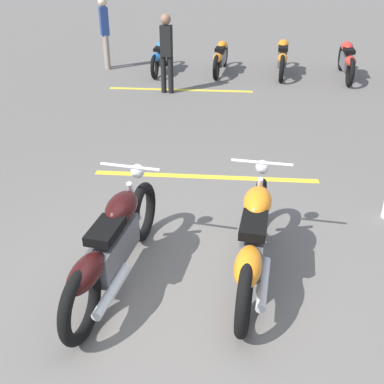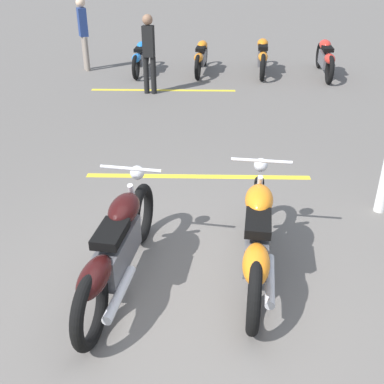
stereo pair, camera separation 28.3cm
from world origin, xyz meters
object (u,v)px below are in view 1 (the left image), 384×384
motorcycle_row_far_left (347,60)px  bystander_near_row (166,50)px  motorcycle_row_right (160,56)px  motorcycle_bright_foreground (254,239)px  bystander_secondary (105,29)px  motorcycle_row_left (282,57)px  motorcycle_dark_foreground (113,245)px  motorcycle_row_center (220,57)px

motorcycle_row_far_left → bystander_near_row: bystander_near_row is taller
motorcycle_row_right → bystander_near_row: size_ratio=1.17×
motorcycle_bright_foreground → bystander_secondary: size_ratio=1.29×
motorcycle_row_left → motorcycle_dark_foreground: bearing=169.5°
bystander_near_row → bystander_secondary: size_ratio=0.95×
motorcycle_dark_foreground → motorcycle_row_far_left: 8.76m
motorcycle_dark_foreground → motorcycle_row_center: motorcycle_dark_foreground is taller
motorcycle_bright_foreground → bystander_secondary: 8.91m
motorcycle_row_far_left → bystander_secondary: bystander_secondary is taller
motorcycle_row_center → bystander_secondary: bystander_secondary is taller
bystander_near_row → bystander_secondary: 2.68m
motorcycle_row_center → motorcycle_row_left: bearing=-83.7°
motorcycle_row_left → bystander_near_row: 3.14m
motorcycle_row_left → motorcycle_row_center: 1.50m
motorcycle_dark_foreground → motorcycle_row_left: (8.18, -2.04, -0.03)m
motorcycle_dark_foreground → bystander_secondary: (8.34, 2.36, 0.50)m
motorcycle_dark_foreground → motorcycle_row_far_left: size_ratio=1.03×
motorcycle_dark_foreground → motorcycle_row_far_left: motorcycle_dark_foreground is taller
motorcycle_bright_foreground → bystander_near_row: (6.16, 1.83, 0.45)m
motorcycle_bright_foreground → motorcycle_dark_foreground: size_ratio=1.00×
motorcycle_row_far_left → motorcycle_row_right: 4.49m
motorcycle_bright_foreground → motorcycle_row_far_left: bearing=-10.5°
motorcycle_bright_foreground → motorcycle_row_center: bearing=11.1°
motorcycle_row_center → bystander_secondary: (0.18, 2.91, 0.56)m
bystander_secondary → motorcycle_row_center: bearing=-29.6°
motorcycle_row_right → bystander_secondary: bearing=83.1°
motorcycle_dark_foreground → motorcycle_row_center: size_ratio=1.13×
motorcycle_row_center → motorcycle_row_right: (-0.06, 1.49, -0.01)m
motorcycle_row_center → motorcycle_row_right: motorcycle_row_center is taller
motorcycle_row_far_left → motorcycle_row_center: (0.14, 2.99, -0.04)m
motorcycle_row_left → motorcycle_row_right: size_ratio=1.10×
motorcycle_row_center → motorcycle_row_right: 1.49m
motorcycle_row_far_left → bystander_secondary: bearing=89.2°
motorcycle_row_center → bystander_secondary: size_ratio=1.13×
motorcycle_bright_foreground → motorcycle_row_right: motorcycle_bright_foreground is taller
motorcycle_dark_foreground → motorcycle_bright_foreground: bearing=-71.9°
motorcycle_row_far_left → motorcycle_row_right: (0.09, 4.49, -0.05)m
motorcycle_bright_foreground → motorcycle_row_left: motorcycle_bright_foreground is taller
motorcycle_dark_foreground → motorcycle_row_far_left: (8.01, -3.54, -0.02)m
motorcycle_row_far_left → motorcycle_row_left: motorcycle_row_far_left is taller
motorcycle_row_center → motorcycle_row_right: size_ratio=1.03×
motorcycle_dark_foreground → bystander_secondary: size_ratio=1.29×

